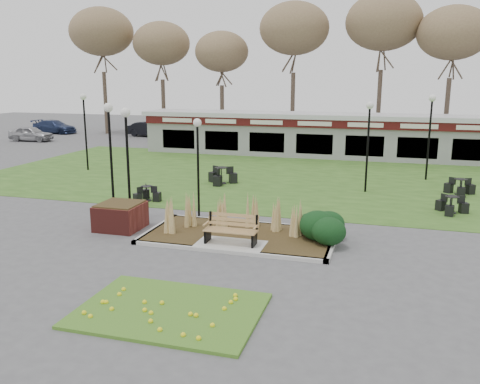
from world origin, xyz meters
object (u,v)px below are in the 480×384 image
(brick_planter, at_px, (120,216))
(lamp_post_mid_left, at_px, (127,139))
(bistro_set_a, at_px, (147,196))
(car_silver, at_px, (31,134))
(bistro_set_b, at_px, (221,178))
(lamp_post_mid_right, at_px, (431,118))
(car_black, at_px, (149,129))
(lamp_post_far_left, at_px, (84,115))
(bistro_set_d, at_px, (451,207))
(car_blue, at_px, (55,127))
(food_pavilion, at_px, (318,134))
(park_bench, at_px, (232,229))
(lamp_post_far_right, at_px, (369,127))
(lamp_post_near_right, at_px, (198,146))
(lamp_post_near_left, at_px, (110,133))
(bistro_set_c, at_px, (460,189))

(brick_planter, height_order, lamp_post_mid_left, lamp_post_mid_left)
(bistro_set_a, height_order, car_silver, car_silver)
(bistro_set_b, bearing_deg, brick_planter, -96.97)
(lamp_post_mid_right, distance_m, car_black, 26.63)
(brick_planter, bearing_deg, lamp_post_far_left, 127.87)
(bistro_set_d, height_order, car_blue, car_blue)
(bistro_set_d, bearing_deg, lamp_post_mid_left, -159.26)
(bistro_set_b, bearing_deg, lamp_post_far_left, 170.29)
(food_pavilion, xyz_separation_m, lamp_post_mid_right, (6.66, -6.62, 1.76))
(lamp_post_mid_right, bearing_deg, lamp_post_far_left, -172.43)
(park_bench, distance_m, car_blue, 37.30)
(lamp_post_mid_left, height_order, bistro_set_b, lamp_post_mid_left)
(lamp_post_far_right, relative_size, car_silver, 1.15)
(lamp_post_near_right, distance_m, car_black, 27.60)
(food_pavilion, xyz_separation_m, car_silver, (-24.18, 1.37, -0.85))
(lamp_post_far_right, xyz_separation_m, lamp_post_far_left, (-15.80, 1.33, 0.12))
(bistro_set_d, bearing_deg, lamp_post_far_right, 139.39)
(lamp_post_near_left, relative_size, lamp_post_near_right, 1.14)
(brick_planter, distance_m, bistro_set_c, 15.35)
(car_black, relative_size, car_blue, 0.94)
(brick_planter, height_order, lamp_post_far_left, lamp_post_far_left)
(lamp_post_mid_right, height_order, bistro_set_c, lamp_post_mid_right)
(food_pavilion, relative_size, car_black, 6.02)
(lamp_post_far_right, distance_m, car_silver, 30.42)
(lamp_post_near_left, xyz_separation_m, lamp_post_near_right, (3.60, 0.18, -0.39))
(lamp_post_near_left, height_order, lamp_post_far_left, lamp_post_far_left)
(lamp_post_mid_right, bearing_deg, park_bench, -116.96)
(lamp_post_near_right, relative_size, bistro_set_a, 3.09)
(brick_planter, height_order, bistro_set_c, brick_planter)
(lamp_post_mid_left, height_order, car_blue, lamp_post_mid_left)
(lamp_post_near_left, bearing_deg, lamp_post_mid_right, 39.53)
(lamp_post_near_left, distance_m, lamp_post_mid_right, 16.22)
(lamp_post_far_right, height_order, bistro_set_c, lamp_post_far_right)
(food_pavilion, relative_size, car_silver, 6.68)
(lamp_post_far_left, xyz_separation_m, bistro_set_b, (8.69, -1.49, -2.91))
(lamp_post_mid_right, height_order, car_black, lamp_post_mid_right)
(lamp_post_far_right, distance_m, bistro_set_a, 10.55)
(lamp_post_far_left, height_order, bistro_set_a, lamp_post_far_left)
(car_silver, bearing_deg, lamp_post_far_right, -116.12)
(bistro_set_d, bearing_deg, car_silver, 154.78)
(park_bench, height_order, car_silver, car_silver)
(lamp_post_near_left, height_order, car_silver, lamp_post_near_left)
(lamp_post_mid_left, relative_size, lamp_post_mid_right, 0.95)
(lamp_post_far_left, xyz_separation_m, bistro_set_c, (20.01, -0.73, -2.94))
(park_bench, xyz_separation_m, car_black, (-16.05, 26.75, 0.08))
(bistro_set_c, bearing_deg, brick_planter, -143.53)
(park_bench, xyz_separation_m, lamp_post_near_right, (-2.24, 2.95, 2.20))
(brick_planter, bearing_deg, food_pavilion, 76.94)
(car_blue, bearing_deg, bistro_set_a, -133.88)
(bistro_set_b, height_order, bistro_set_d, bistro_set_b)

